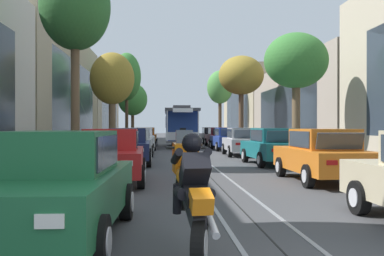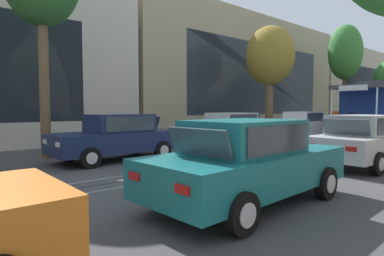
{
  "view_description": "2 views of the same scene",
  "coord_description": "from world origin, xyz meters",
  "px_view_note": "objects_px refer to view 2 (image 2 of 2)",
  "views": [
    {
      "loc": [
        -1.59,
        -3.28,
        1.65
      ],
      "look_at": [
        0.77,
        29.66,
        1.54
      ],
      "focal_mm": 39.98,
      "sensor_mm": 36.0,
      "label": 1
    },
    {
      "loc": [
        7.02,
        10.18,
        1.8
      ],
      "look_at": [
        -2.55,
        18.41,
        1.01
      ],
      "focal_mm": 30.01,
      "sensor_mm": 36.0,
      "label": 2
    }
  ],
  "objects_px": {
    "parked_car_orange_sixth_left": "(347,122)",
    "street_tree_kerb_left_fourth": "(345,53)",
    "parked_car_teal_mid_right": "(247,162)",
    "parked_car_silver_fourth_right": "(364,140)",
    "parked_car_navy_mid_left": "(117,137)",
    "parked_car_silver_fourth_left": "(230,130)",
    "street_tree_kerb_left_mid": "(270,57)",
    "parked_car_white_fifth_left": "(302,125)"
  },
  "relations": [
    {
      "from": "parked_car_teal_mid_right",
      "to": "street_tree_kerb_left_fourth",
      "type": "height_order",
      "value": "street_tree_kerb_left_fourth"
    },
    {
      "from": "parked_car_silver_fourth_left",
      "to": "parked_car_silver_fourth_right",
      "type": "xyz_separation_m",
      "value": [
        6.01,
        -0.4,
        0.0
      ]
    },
    {
      "from": "parked_car_orange_sixth_left",
      "to": "parked_car_navy_mid_left",
      "type": "bearing_deg",
      "value": -90.25
    },
    {
      "from": "parked_car_white_fifth_left",
      "to": "parked_car_silver_fourth_right",
      "type": "distance_m",
      "value": 8.93
    },
    {
      "from": "parked_car_silver_fourth_left",
      "to": "parked_car_teal_mid_right",
      "type": "distance_m",
      "value": 8.83
    },
    {
      "from": "parked_car_navy_mid_left",
      "to": "parked_car_silver_fourth_right",
      "type": "relative_size",
      "value": 1.0
    },
    {
      "from": "parked_car_orange_sixth_left",
      "to": "street_tree_kerb_left_mid",
      "type": "relative_size",
      "value": 0.64
    },
    {
      "from": "parked_car_navy_mid_left",
      "to": "parked_car_white_fifth_left",
      "type": "relative_size",
      "value": 1.0
    },
    {
      "from": "parked_car_silver_fourth_left",
      "to": "parked_car_silver_fourth_right",
      "type": "relative_size",
      "value": 0.99
    },
    {
      "from": "parked_car_silver_fourth_left",
      "to": "parked_car_orange_sixth_left",
      "type": "distance_m",
      "value": 12.04
    },
    {
      "from": "parked_car_silver_fourth_right",
      "to": "street_tree_kerb_left_mid",
      "type": "distance_m",
      "value": 10.93
    },
    {
      "from": "street_tree_kerb_left_mid",
      "to": "street_tree_kerb_left_fourth",
      "type": "height_order",
      "value": "street_tree_kerb_left_fourth"
    },
    {
      "from": "street_tree_kerb_left_mid",
      "to": "street_tree_kerb_left_fourth",
      "type": "xyz_separation_m",
      "value": [
        0.21,
        9.88,
        1.33
      ]
    },
    {
      "from": "street_tree_kerb_left_fourth",
      "to": "parked_car_orange_sixth_left",
      "type": "bearing_deg",
      "value": -62.59
    },
    {
      "from": "parked_car_navy_mid_left",
      "to": "parked_car_silver_fourth_left",
      "type": "relative_size",
      "value": 1.01
    },
    {
      "from": "parked_car_white_fifth_left",
      "to": "parked_car_orange_sixth_left",
      "type": "distance_m",
      "value": 5.82
    },
    {
      "from": "parked_car_orange_sixth_left",
      "to": "parked_car_teal_mid_right",
      "type": "relative_size",
      "value": 0.99
    },
    {
      "from": "parked_car_teal_mid_right",
      "to": "street_tree_kerb_left_mid",
      "type": "relative_size",
      "value": 0.65
    },
    {
      "from": "parked_car_navy_mid_left",
      "to": "street_tree_kerb_left_mid",
      "type": "height_order",
      "value": "street_tree_kerb_left_mid"
    },
    {
      "from": "parked_car_silver_fourth_left",
      "to": "street_tree_kerb_left_mid",
      "type": "height_order",
      "value": "street_tree_kerb_left_mid"
    },
    {
      "from": "parked_car_silver_fourth_left",
      "to": "parked_car_orange_sixth_left",
      "type": "height_order",
      "value": "same"
    },
    {
      "from": "parked_car_orange_sixth_left",
      "to": "parked_car_white_fifth_left",
      "type": "bearing_deg",
      "value": -90.54
    },
    {
      "from": "parked_car_white_fifth_left",
      "to": "street_tree_kerb_left_fourth",
      "type": "xyz_separation_m",
      "value": [
        -1.82,
        9.43,
        5.46
      ]
    },
    {
      "from": "parked_car_teal_mid_right",
      "to": "parked_car_silver_fourth_right",
      "type": "height_order",
      "value": "same"
    },
    {
      "from": "parked_car_orange_sixth_left",
      "to": "street_tree_kerb_left_mid",
      "type": "distance_m",
      "value": 7.79
    },
    {
      "from": "parked_car_navy_mid_left",
      "to": "parked_car_silver_fourth_left",
      "type": "xyz_separation_m",
      "value": [
        0.0,
        5.72,
        0.0
      ]
    },
    {
      "from": "parked_car_orange_sixth_left",
      "to": "parked_car_silver_fourth_left",
      "type": "bearing_deg",
      "value": -90.36
    },
    {
      "from": "parked_car_orange_sixth_left",
      "to": "street_tree_kerb_left_fourth",
      "type": "xyz_separation_m",
      "value": [
        -1.87,
        3.61,
        5.46
      ]
    },
    {
      "from": "street_tree_kerb_left_fourth",
      "to": "street_tree_kerb_left_mid",
      "type": "bearing_deg",
      "value": -91.21
    },
    {
      "from": "parked_car_white_fifth_left",
      "to": "parked_car_orange_sixth_left",
      "type": "relative_size",
      "value": 1.0
    },
    {
      "from": "parked_car_orange_sixth_left",
      "to": "street_tree_kerb_left_fourth",
      "type": "bearing_deg",
      "value": 117.41
    },
    {
      "from": "parked_car_silver_fourth_right",
      "to": "parked_car_orange_sixth_left",
      "type": "bearing_deg",
      "value": 115.51
    },
    {
      "from": "parked_car_orange_sixth_left",
      "to": "street_tree_kerb_left_fourth",
      "type": "relative_size",
      "value": 0.51
    },
    {
      "from": "parked_car_teal_mid_right",
      "to": "parked_car_silver_fourth_right",
      "type": "bearing_deg",
      "value": 91.92
    },
    {
      "from": "parked_car_teal_mid_right",
      "to": "parked_car_white_fifth_left",
      "type": "bearing_deg",
      "value": 116.35
    },
    {
      "from": "parked_car_white_fifth_left",
      "to": "street_tree_kerb_left_mid",
      "type": "bearing_deg",
      "value": -167.47
    },
    {
      "from": "street_tree_kerb_left_fourth",
      "to": "parked_car_navy_mid_left",
      "type": "bearing_deg",
      "value": -85.19
    },
    {
      "from": "parked_car_navy_mid_left",
      "to": "street_tree_kerb_left_mid",
      "type": "distance_m",
      "value": 12.37
    },
    {
      "from": "parked_car_silver_fourth_left",
      "to": "street_tree_kerb_left_fourth",
      "type": "distance_m",
      "value": 16.67
    },
    {
      "from": "parked_car_white_fifth_left",
      "to": "parked_car_orange_sixth_left",
      "type": "xyz_separation_m",
      "value": [
        0.06,
        5.82,
        0.0
      ]
    },
    {
      "from": "parked_car_navy_mid_left",
      "to": "parked_car_teal_mid_right",
      "type": "height_order",
      "value": "same"
    },
    {
      "from": "parked_car_silver_fourth_left",
      "to": "street_tree_kerb_left_mid",
      "type": "distance_m",
      "value": 7.37
    }
  ]
}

